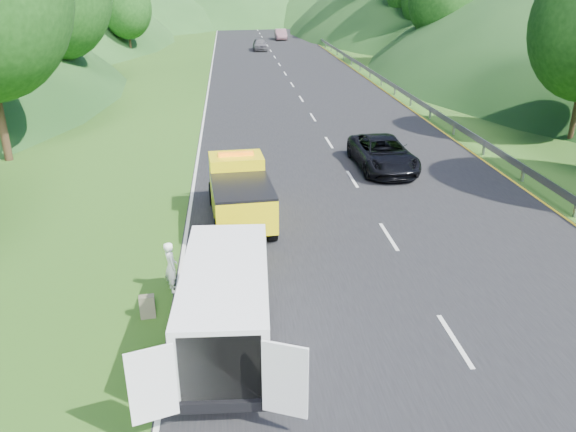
{
  "coord_description": "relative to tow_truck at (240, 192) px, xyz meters",
  "views": [
    {
      "loc": [
        -2.21,
        -12.9,
        8.13
      ],
      "look_at": [
        -0.55,
        3.14,
        1.3
      ],
      "focal_mm": 35.0,
      "sensor_mm": 36.0,
      "label": 1
    }
  ],
  "objects": [
    {
      "name": "child",
      "position": [
        0.23,
        -6.87,
        -1.12
      ],
      "size": [
        0.6,
        0.62,
        1.01
      ],
      "primitive_type": "imported",
      "rotation": [
        0.0,
        0.0,
        -0.92
      ],
      "color": "tan",
      "rests_on": "ground"
    },
    {
      "name": "dist_car_b",
      "position": [
        7.48,
        65.66,
        -1.12
      ],
      "size": [
        1.55,
        4.44,
        1.46
      ],
      "primitive_type": "imported",
      "color": "brown",
      "rests_on": "ground"
    },
    {
      "name": "dist_car_a",
      "position": [
        3.74,
        52.72,
        -1.12
      ],
      "size": [
        1.69,
        4.2,
        1.43
      ],
      "primitive_type": "imported",
      "color": "#4F4D52",
      "rests_on": "ground"
    },
    {
      "name": "tow_truck",
      "position": [
        0.0,
        0.0,
        0.0
      ],
      "size": [
        2.38,
        5.47,
        2.29
      ],
      "rotation": [
        0.0,
        0.0,
        0.08
      ],
      "color": "black",
      "rests_on": "ground"
    },
    {
      "name": "hills_backdrop",
      "position": [
        8.5,
        128.73,
        -1.12
      ],
      "size": [
        201.0,
        288.6,
        44.0
      ],
      "primitive_type": null,
      "color": "#2D5B23",
      "rests_on": "ground"
    },
    {
      "name": "guardrail",
      "position": [
        12.3,
        46.53,
        -1.12
      ],
      "size": [
        0.06,
        140.0,
        1.52
      ],
      "primitive_type": "cube",
      "color": "gray",
      "rests_on": "ground"
    },
    {
      "name": "ground",
      "position": [
        2.0,
        -5.97,
        -1.12
      ],
      "size": [
        320.0,
        320.0,
        0.0
      ],
      "primitive_type": "plane",
      "color": "#38661E",
      "rests_on": "ground"
    },
    {
      "name": "road_surface",
      "position": [
        5.0,
        34.03,
        -1.11
      ],
      "size": [
        14.0,
        200.0,
        0.02
      ],
      "primitive_type": "cube",
      "color": "black",
      "rests_on": "ground"
    },
    {
      "name": "tree_line_left",
      "position": [
        -17.0,
        54.03,
        -1.12
      ],
      "size": [
        14.0,
        140.0,
        14.0
      ],
      "primitive_type": null,
      "color": "#255B1A",
      "rests_on": "ground"
    },
    {
      "name": "passing_suv",
      "position": [
        6.68,
        5.39,
        -1.12
      ],
      "size": [
        2.49,
        5.23,
        1.44
      ],
      "primitive_type": "imported",
      "rotation": [
        0.0,
        0.0,
        0.02
      ],
      "color": "black",
      "rests_on": "ground"
    },
    {
      "name": "suitcase",
      "position": [
        -2.55,
        -6.13,
        -0.81
      ],
      "size": [
        0.41,
        0.26,
        0.63
      ],
      "primitive_type": "cube",
      "rotation": [
        0.0,
        0.0,
        0.11
      ],
      "color": "#575441",
      "rests_on": "ground"
    },
    {
      "name": "woman",
      "position": [
        -2.03,
        -4.84,
        -1.12
      ],
      "size": [
        0.56,
        0.65,
        1.49
      ],
      "primitive_type": "imported",
      "rotation": [
        0.0,
        0.0,
        1.92
      ],
      "color": "white",
      "rests_on": "ground"
    },
    {
      "name": "white_van",
      "position": [
        -0.48,
        -7.5,
        0.09
      ],
      "size": [
        3.29,
        6.11,
        2.13
      ],
      "rotation": [
        0.0,
        0.0,
        -0.05
      ],
      "color": "black",
      "rests_on": "ground"
    },
    {
      "name": "tree_line_right",
      "position": [
        25.0,
        54.03,
        -1.12
      ],
      "size": [
        14.0,
        140.0,
        14.0
      ],
      "primitive_type": null,
      "color": "#255B1A",
      "rests_on": "ground"
    }
  ]
}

